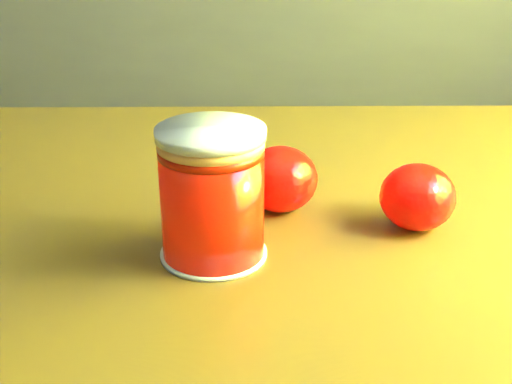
{
  "coord_description": "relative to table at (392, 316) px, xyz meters",
  "views": [
    {
      "loc": [
        0.94,
        -0.56,
        1.09
      ],
      "look_at": [
        0.89,
        -0.02,
        0.86
      ],
      "focal_mm": 50.0,
      "sensor_mm": 36.0,
      "label": 1
    }
  ],
  "objects": [
    {
      "name": "orange_back",
      "position": [
        0.01,
        -0.01,
        0.13
      ],
      "size": [
        0.08,
        0.08,
        0.06
      ],
      "primitive_type": "ellipsoid",
      "rotation": [
        0.0,
        0.0,
        -0.19
      ],
      "color": "#FF1005",
      "rests_on": "table"
    },
    {
      "name": "juice_glass",
      "position": [
        -0.16,
        -0.08,
        0.16
      ],
      "size": [
        0.09,
        0.09,
        0.11
      ],
      "rotation": [
        0.0,
        0.0,
        -0.22
      ],
      "color": "red",
      "rests_on": "table"
    },
    {
      "name": "orange_front",
      "position": [
        -0.11,
        0.02,
        0.13
      ],
      "size": [
        0.09,
        0.09,
        0.06
      ],
      "primitive_type": "ellipsoid",
      "rotation": [
        0.0,
        0.0,
        -0.36
      ],
      "color": "#FF1005",
      "rests_on": "table"
    },
    {
      "name": "kitchen_counter",
      "position": [
        -1.02,
        1.4,
        -0.25
      ],
      "size": [
        3.15,
        0.6,
        0.9
      ],
      "primitive_type": "cube",
      "color": "#49494D",
      "rests_on": "ground"
    },
    {
      "name": "table",
      "position": [
        0.0,
        0.0,
        0.0
      ],
      "size": [
        1.14,
        0.86,
        0.8
      ],
      "rotation": [
        0.0,
        0.0,
        0.11
      ],
      "color": "brown",
      "rests_on": "ground"
    }
  ]
}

